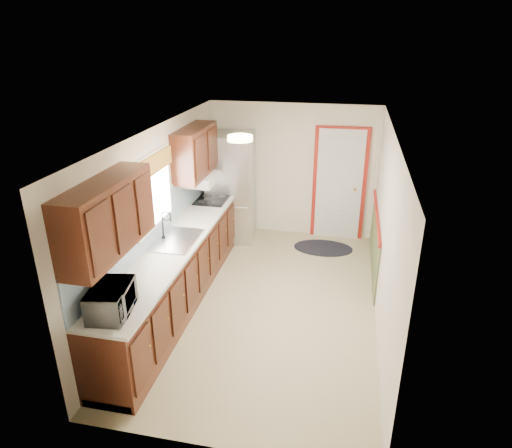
% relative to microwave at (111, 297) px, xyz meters
% --- Properties ---
extents(room_shell, '(3.20, 5.20, 2.52)m').
position_rel_microwave_xyz_m(room_shell, '(1.20, 1.95, 0.08)').
color(room_shell, tan).
rests_on(room_shell, ground).
extents(kitchen_run, '(0.63, 4.00, 2.20)m').
position_rel_microwave_xyz_m(kitchen_run, '(-0.04, 1.66, -0.31)').
color(kitchen_run, '#3C180D').
rests_on(kitchen_run, ground).
extents(back_wall_trim, '(1.12, 2.30, 2.08)m').
position_rel_microwave_xyz_m(back_wall_trim, '(2.19, 4.16, -0.23)').
color(back_wall_trim, maroon).
rests_on(back_wall_trim, ground).
extents(ceiling_fixture, '(0.30, 0.30, 0.06)m').
position_rel_microwave_xyz_m(ceiling_fixture, '(0.90, 1.75, 1.24)').
color(ceiling_fixture, '#FFD88C').
rests_on(ceiling_fixture, room_shell).
extents(microwave, '(0.39, 0.59, 0.37)m').
position_rel_microwave_xyz_m(microwave, '(0.00, 0.00, 0.00)').
color(microwave, white).
rests_on(microwave, kitchen_run).
extents(refrigerator, '(0.89, 0.85, 1.92)m').
position_rel_microwave_xyz_m(refrigerator, '(0.18, 4.00, -0.16)').
color(refrigerator, '#B7B7BC').
rests_on(refrigerator, ground).
extents(rug, '(1.03, 0.67, 0.01)m').
position_rel_microwave_xyz_m(rug, '(1.86, 3.85, -1.12)').
color(rug, black).
rests_on(rug, ground).
extents(cooktop, '(0.49, 0.59, 0.02)m').
position_rel_microwave_xyz_m(cooktop, '(0.01, 3.35, -0.17)').
color(cooktop, black).
rests_on(cooktop, kitchen_run).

